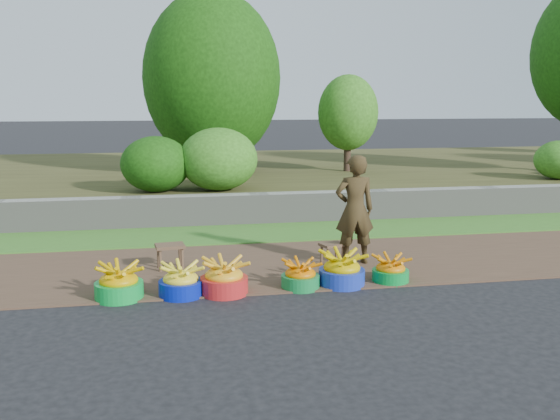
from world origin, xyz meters
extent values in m
plane|color=black|center=(0.00, 0.00, 0.00)|extent=(120.00, 120.00, 0.00)
cube|color=#4F3828|center=(0.00, 1.25, 0.01)|extent=(80.00, 2.50, 0.02)
cube|color=#3D7927|center=(0.00, 3.25, 0.02)|extent=(80.00, 1.50, 0.04)
cube|color=gray|center=(0.00, 4.10, 0.28)|extent=(80.00, 0.35, 0.55)
cube|color=#43411E|center=(0.00, 9.00, 0.25)|extent=(80.00, 10.00, 0.50)
cylinder|color=#322219|center=(-0.49, 7.97, 1.12)|extent=(0.19, 0.19, 1.24)
ellipsoid|color=#184A0C|center=(-0.49, 7.97, 2.69)|extent=(3.17, 3.17, 3.96)
cylinder|color=#322219|center=(2.70, 7.65, 0.98)|extent=(0.17, 0.17, 0.97)
ellipsoid|color=#35761D|center=(2.70, 7.65, 1.90)|extent=(1.43, 1.43, 1.79)
ellipsoid|color=#35761D|center=(-0.63, 5.01, 1.09)|extent=(1.48, 1.48, 1.19)
ellipsoid|color=#184A0C|center=(-1.80, 5.02, 1.02)|extent=(1.30, 1.30, 1.04)
ellipsoid|color=#35761D|center=(6.74, 5.31, 0.92)|extent=(1.04, 1.04, 0.84)
cylinder|color=#0A9B36|center=(-2.19, 0.18, 0.10)|extent=(0.54, 0.54, 0.19)
ellipsoid|color=#CD9800|center=(-2.19, 0.18, 0.25)|extent=(0.47, 0.47, 0.31)
cylinder|color=#071AA2|center=(-1.51, 0.15, 0.09)|extent=(0.50, 0.50, 0.18)
ellipsoid|color=yellow|center=(-1.51, 0.15, 0.23)|extent=(0.44, 0.44, 0.29)
cylinder|color=red|center=(-1.01, 0.15, 0.10)|extent=(0.55, 0.55, 0.20)
ellipsoid|color=gold|center=(-1.01, 0.15, 0.25)|extent=(0.48, 0.48, 0.31)
cylinder|color=#137936|center=(-0.11, 0.19, 0.08)|extent=(0.45, 0.45, 0.16)
ellipsoid|color=#D26A02|center=(-0.11, 0.19, 0.21)|extent=(0.40, 0.40, 0.26)
cylinder|color=#1A31AD|center=(0.41, 0.22, 0.10)|extent=(0.55, 0.55, 0.20)
ellipsoid|color=#C4A501|center=(0.41, 0.22, 0.26)|extent=(0.49, 0.49, 0.32)
cylinder|color=#068A30|center=(1.03, 0.22, 0.08)|extent=(0.45, 0.45, 0.16)
ellipsoid|color=#CE7105|center=(1.03, 0.22, 0.21)|extent=(0.39, 0.39, 0.26)
cube|color=brown|center=(-1.61, 1.28, 0.32)|extent=(0.40, 0.32, 0.04)
cylinder|color=brown|center=(-1.74, 1.17, 0.16)|extent=(0.04, 0.04, 0.28)
cylinder|color=brown|center=(-1.46, 1.20, 0.16)|extent=(0.04, 0.04, 0.28)
cylinder|color=brown|center=(-1.76, 1.37, 0.16)|extent=(0.04, 0.04, 0.28)
cylinder|color=brown|center=(-1.48, 1.40, 0.16)|extent=(0.04, 0.04, 0.28)
cube|color=brown|center=(0.55, 1.17, 0.27)|extent=(0.36, 0.32, 0.04)
cylinder|color=brown|center=(0.47, 1.06, 0.14)|extent=(0.03, 0.03, 0.23)
cylinder|color=brown|center=(0.69, 1.13, 0.14)|extent=(0.03, 0.03, 0.23)
cylinder|color=brown|center=(0.42, 1.22, 0.14)|extent=(0.03, 0.03, 0.23)
cylinder|color=brown|center=(0.64, 1.29, 0.14)|extent=(0.03, 0.03, 0.23)
imported|color=black|center=(0.84, 1.12, 0.76)|extent=(0.55, 0.37, 1.47)
camera|label=1|loc=(-1.66, -6.76, 2.21)|focal=40.00mm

